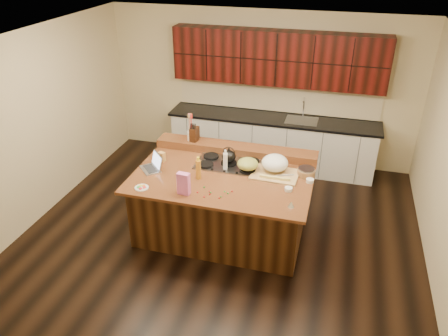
# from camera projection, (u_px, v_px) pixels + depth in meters

# --- Properties ---
(room) EXTENTS (5.52, 5.02, 2.72)m
(room) POSITION_uv_depth(u_px,v_px,m) (223.00, 146.00, 5.69)
(room) COLOR black
(room) RESTS_ON ground
(island) EXTENTS (2.40, 1.60, 0.92)m
(island) POSITION_uv_depth(u_px,v_px,m) (223.00, 203.00, 6.11)
(island) COLOR black
(island) RESTS_ON ground
(back_ledge) EXTENTS (2.40, 0.30, 0.12)m
(back_ledge) POSITION_uv_depth(u_px,v_px,m) (236.00, 149.00, 6.46)
(back_ledge) COLOR black
(back_ledge) RESTS_ON island
(cooktop) EXTENTS (0.92, 0.52, 0.05)m
(cooktop) POSITION_uv_depth(u_px,v_px,m) (229.00, 164.00, 6.14)
(cooktop) COLOR gray
(cooktop) RESTS_ON island
(back_counter) EXTENTS (3.70, 0.66, 2.40)m
(back_counter) POSITION_uv_depth(u_px,v_px,m) (274.00, 114.00, 7.67)
(back_counter) COLOR silver
(back_counter) RESTS_ON ground
(kettle) EXTENTS (0.21, 0.21, 0.18)m
(kettle) POSITION_uv_depth(u_px,v_px,m) (229.00, 156.00, 6.08)
(kettle) COLOR black
(kettle) RESTS_ON cooktop
(green_bowl) EXTENTS (0.36, 0.36, 0.16)m
(green_bowl) POSITION_uv_depth(u_px,v_px,m) (248.00, 164.00, 5.91)
(green_bowl) COLOR olive
(green_bowl) RESTS_ON cooktop
(laptop) EXTENTS (0.39, 0.40, 0.22)m
(laptop) POSITION_uv_depth(u_px,v_px,m) (153.00, 165.00, 6.02)
(laptop) COLOR #B7B7BC
(laptop) RESTS_ON island
(oil_bottle) EXTENTS (0.08, 0.08, 0.27)m
(oil_bottle) POSITION_uv_depth(u_px,v_px,m) (198.00, 170.00, 5.74)
(oil_bottle) COLOR #BD7B21
(oil_bottle) RESTS_ON island
(vinegar_bottle) EXTENTS (0.07, 0.07, 0.25)m
(vinegar_bottle) POSITION_uv_depth(u_px,v_px,m) (225.00, 162.00, 5.96)
(vinegar_bottle) COLOR silver
(vinegar_bottle) RESTS_ON island
(wooden_tray) EXTENTS (0.64, 0.51, 0.25)m
(wooden_tray) POSITION_uv_depth(u_px,v_px,m) (275.00, 166.00, 5.89)
(wooden_tray) COLOR tan
(wooden_tray) RESTS_ON island
(ramekin_a) EXTENTS (0.12, 0.12, 0.04)m
(ramekin_a) POSITION_uv_depth(u_px,v_px,m) (289.00, 189.00, 5.52)
(ramekin_a) COLOR white
(ramekin_a) RESTS_ON island
(ramekin_b) EXTENTS (0.12, 0.12, 0.04)m
(ramekin_b) POSITION_uv_depth(u_px,v_px,m) (310.00, 181.00, 5.71)
(ramekin_b) COLOR white
(ramekin_b) RESTS_ON island
(ramekin_c) EXTENTS (0.12, 0.12, 0.04)m
(ramekin_c) POSITION_uv_depth(u_px,v_px,m) (312.00, 172.00, 5.91)
(ramekin_c) COLOR white
(ramekin_c) RESTS_ON island
(strainer_bowl) EXTENTS (0.31, 0.31, 0.09)m
(strainer_bowl) POSITION_uv_depth(u_px,v_px,m) (306.00, 172.00, 5.86)
(strainer_bowl) COLOR #996B3F
(strainer_bowl) RESTS_ON island
(kitchen_timer) EXTENTS (0.10, 0.10, 0.07)m
(kitchen_timer) POSITION_uv_depth(u_px,v_px,m) (291.00, 204.00, 5.20)
(kitchen_timer) COLOR silver
(kitchen_timer) RESTS_ON island
(pink_bag) EXTENTS (0.16, 0.10, 0.29)m
(pink_bag) POSITION_uv_depth(u_px,v_px,m) (184.00, 184.00, 5.41)
(pink_bag) COLOR pink
(pink_bag) RESTS_ON island
(candy_plate) EXTENTS (0.22, 0.22, 0.01)m
(candy_plate) POSITION_uv_depth(u_px,v_px,m) (142.00, 188.00, 5.59)
(candy_plate) COLOR white
(candy_plate) RESTS_ON island
(package_box) EXTENTS (0.11, 0.10, 0.13)m
(package_box) POSITION_uv_depth(u_px,v_px,m) (162.00, 157.00, 6.22)
(package_box) COLOR #BF8A43
(package_box) RESTS_ON island
(utensil_crock) EXTENTS (0.15, 0.15, 0.14)m
(utensil_crock) POSITION_uv_depth(u_px,v_px,m) (191.00, 136.00, 6.56)
(utensil_crock) COLOR white
(utensil_crock) RESTS_ON back_ledge
(knife_block) EXTENTS (0.11, 0.18, 0.21)m
(knife_block) POSITION_uv_depth(u_px,v_px,m) (194.00, 134.00, 6.53)
(knife_block) COLOR black
(knife_block) RESTS_ON back_ledge
(gumdrop_0) EXTENTS (0.02, 0.02, 0.02)m
(gumdrop_0) POSITION_uv_depth(u_px,v_px,m) (210.00, 194.00, 5.44)
(gumdrop_0) COLOR red
(gumdrop_0) RESTS_ON island
(gumdrop_1) EXTENTS (0.02, 0.02, 0.02)m
(gumdrop_1) POSITION_uv_depth(u_px,v_px,m) (228.00, 193.00, 5.46)
(gumdrop_1) COLOR #198C26
(gumdrop_1) RESTS_ON island
(gumdrop_2) EXTENTS (0.02, 0.02, 0.02)m
(gumdrop_2) POSITION_uv_depth(u_px,v_px,m) (197.00, 192.00, 5.48)
(gumdrop_2) COLOR red
(gumdrop_2) RESTS_ON island
(gumdrop_3) EXTENTS (0.02, 0.02, 0.02)m
(gumdrop_3) POSITION_uv_depth(u_px,v_px,m) (221.00, 197.00, 5.39)
(gumdrop_3) COLOR #198C26
(gumdrop_3) RESTS_ON island
(gumdrop_4) EXTENTS (0.02, 0.02, 0.02)m
(gumdrop_4) POSITION_uv_depth(u_px,v_px,m) (219.00, 198.00, 5.36)
(gumdrop_4) COLOR red
(gumdrop_4) RESTS_ON island
(gumdrop_5) EXTENTS (0.02, 0.02, 0.02)m
(gumdrop_5) POSITION_uv_depth(u_px,v_px,m) (210.00, 192.00, 5.48)
(gumdrop_5) COLOR #198C26
(gumdrop_5) RESTS_ON island
(gumdrop_6) EXTENTS (0.02, 0.02, 0.02)m
(gumdrop_6) POSITION_uv_depth(u_px,v_px,m) (204.00, 197.00, 5.39)
(gumdrop_6) COLOR red
(gumdrop_6) RESTS_ON island
(gumdrop_7) EXTENTS (0.02, 0.02, 0.02)m
(gumdrop_7) POSITION_uv_depth(u_px,v_px,m) (225.00, 192.00, 5.50)
(gumdrop_7) COLOR #198C26
(gumdrop_7) RESTS_ON island
(gumdrop_8) EXTENTS (0.02, 0.02, 0.02)m
(gumdrop_8) POSITION_uv_depth(u_px,v_px,m) (210.00, 192.00, 5.50)
(gumdrop_8) COLOR red
(gumdrop_8) RESTS_ON island
(gumdrop_9) EXTENTS (0.02, 0.02, 0.02)m
(gumdrop_9) POSITION_uv_depth(u_px,v_px,m) (204.00, 187.00, 5.59)
(gumdrop_9) COLOR #198C26
(gumdrop_9) RESTS_ON island
(gumdrop_10) EXTENTS (0.02, 0.02, 0.02)m
(gumdrop_10) POSITION_uv_depth(u_px,v_px,m) (232.00, 191.00, 5.51)
(gumdrop_10) COLOR red
(gumdrop_10) RESTS_ON island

